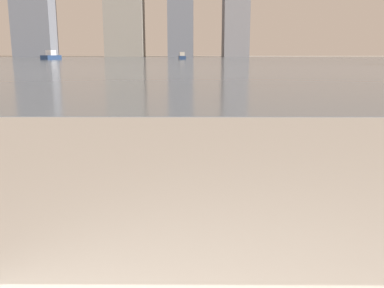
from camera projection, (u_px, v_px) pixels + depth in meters
name	position (u px, v px, depth m)	size (l,w,h in m)	color
harbor_water	(194.00, 60.00, 60.84)	(180.00, 110.00, 0.01)	slate
harbor_boat_1	(51.00, 56.00, 66.07)	(2.25, 3.99, 1.42)	navy
harbor_boat_3	(182.00, 57.00, 69.74)	(1.31, 3.16, 1.16)	navy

